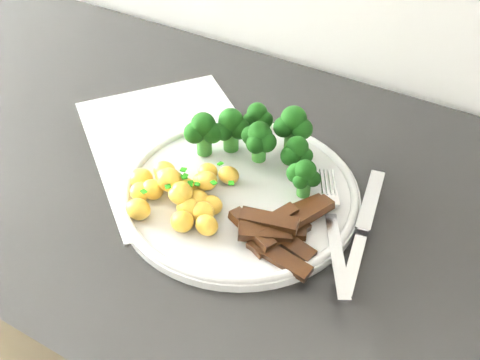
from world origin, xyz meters
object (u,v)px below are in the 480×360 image
(plate, at_px, (240,192))
(beef_strips, at_px, (279,230))
(fork, at_px, (334,234))
(knife, at_px, (359,243))
(potatoes, at_px, (181,193))
(recipe_paper, at_px, (175,146))
(broccoli, at_px, (259,136))

(plate, height_order, beef_strips, beef_strips)
(fork, distance_m, knife, 0.03)
(potatoes, height_order, knife, potatoes)
(knife, bearing_deg, beef_strips, -154.97)
(recipe_paper, xyz_separation_m, fork, (0.27, -0.06, 0.02))
(recipe_paper, xyz_separation_m, knife, (0.30, -0.05, 0.01))
(plate, xyz_separation_m, knife, (0.16, -0.00, 0.00))
(beef_strips, relative_size, fork, 0.65)
(fork, bearing_deg, beef_strips, -153.71)
(recipe_paper, bearing_deg, fork, -12.74)
(potatoes, xyz_separation_m, knife, (0.22, 0.05, -0.02))
(potatoes, relative_size, fork, 0.76)
(recipe_paper, relative_size, potatoes, 2.66)
(broccoli, distance_m, beef_strips, 0.15)
(broccoli, xyz_separation_m, beef_strips, (0.09, -0.11, -0.03))
(recipe_paper, xyz_separation_m, plate, (0.13, -0.04, 0.01))
(broccoli, bearing_deg, beef_strips, -51.35)
(recipe_paper, bearing_deg, plate, -18.60)
(recipe_paper, xyz_separation_m, broccoli, (0.12, 0.02, 0.05))
(recipe_paper, relative_size, fork, 2.02)
(plate, distance_m, fork, 0.14)
(potatoes, height_order, fork, potatoes)
(recipe_paper, distance_m, knife, 0.30)
(recipe_paper, bearing_deg, knife, -9.44)
(recipe_paper, distance_m, potatoes, 0.13)
(potatoes, distance_m, knife, 0.22)
(fork, bearing_deg, broccoli, 150.54)
(knife, bearing_deg, plate, 178.35)
(broccoli, bearing_deg, fork, -29.46)
(broccoli, relative_size, fork, 1.02)
(broccoli, relative_size, knife, 0.94)
(recipe_paper, relative_size, beef_strips, 3.12)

